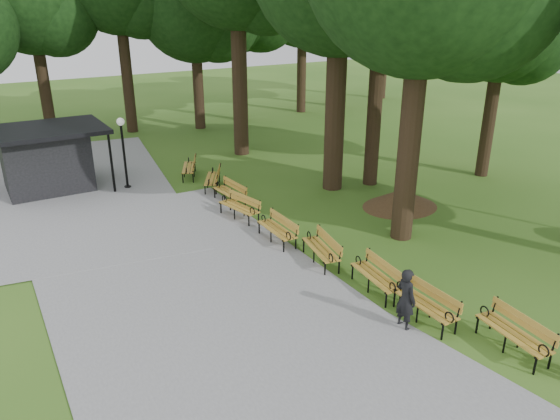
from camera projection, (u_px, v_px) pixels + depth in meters
ground at (385, 307)px, 13.44m from camera, size 100.00×100.00×0.00m
path at (194, 299)px, 13.79m from camera, size 12.00×38.00×0.06m
person at (406, 299)px, 12.33m from camera, size 0.40×0.59×1.57m
kiosk at (46, 159)px, 21.51m from camera, size 4.28×3.74×2.64m
lamp_post at (122, 138)px, 21.32m from camera, size 0.32×0.32×2.99m
dirt_mound at (400, 198)px, 19.98m from camera, size 2.55×2.55×0.69m
bench_1 at (513, 333)px, 11.63m from camera, size 0.89×1.97×0.88m
bench_2 at (425, 304)px, 12.76m from camera, size 0.72×1.93×0.88m
bench_3 at (376, 276)px, 14.06m from camera, size 0.92×1.97×0.88m
bench_4 at (321, 249)px, 15.62m from camera, size 1.06×2.00×0.88m
bench_5 at (277, 230)px, 16.97m from camera, size 0.73×1.93×0.88m
bench_6 at (239, 207)px, 18.82m from camera, size 0.95×1.98×0.88m
bench_7 at (229, 193)px, 20.26m from camera, size 0.70×1.92×0.88m
bench_8 at (212, 179)px, 21.91m from camera, size 1.53×1.96×0.88m
bench_9 at (189, 168)px, 23.37m from camera, size 1.43×1.98×0.88m
lawn_tree_5 at (504, 20)px, 21.38m from camera, size 5.11×5.11×9.25m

